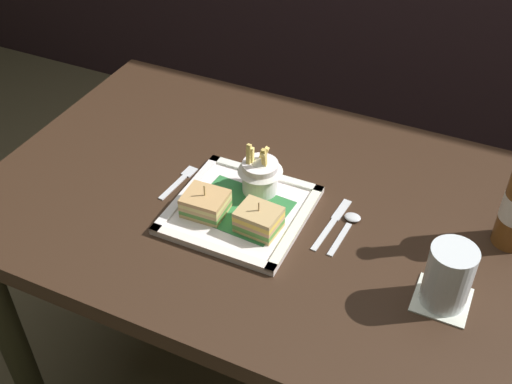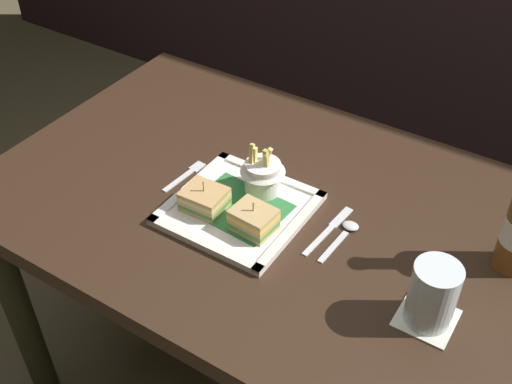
% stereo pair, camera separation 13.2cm
% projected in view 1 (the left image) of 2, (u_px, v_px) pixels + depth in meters
% --- Properties ---
extents(dining_table, '(1.27, 0.82, 0.76)m').
position_uv_depth(dining_table, '(271.00, 236.00, 1.43)').
color(dining_table, '#332115').
rests_on(dining_table, ground_plane).
extents(square_plate, '(0.28, 0.28, 0.02)m').
position_uv_depth(square_plate, '(240.00, 210.00, 1.33)').
color(square_plate, white).
rests_on(square_plate, dining_table).
extents(sandwich_half_left, '(0.09, 0.08, 0.07)m').
position_uv_depth(sandwich_half_left, '(205.00, 204.00, 1.30)').
color(sandwich_half_left, tan).
rests_on(sandwich_half_left, square_plate).
extents(sandwich_half_right, '(0.09, 0.08, 0.07)m').
position_uv_depth(sandwich_half_right, '(259.00, 220.00, 1.26)').
color(sandwich_half_right, tan).
rests_on(sandwich_half_right, square_plate).
extents(fries_cup, '(0.10, 0.10, 0.12)m').
position_uv_depth(fries_cup, '(260.00, 171.00, 1.34)').
color(fries_cup, white).
rests_on(fries_cup, square_plate).
extents(drink_coaster, '(0.10, 0.10, 0.00)m').
position_uv_depth(drink_coaster, '(442.00, 300.00, 1.15)').
color(drink_coaster, silver).
rests_on(drink_coaster, dining_table).
extents(water_glass, '(0.08, 0.08, 0.13)m').
position_uv_depth(water_glass, '(448.00, 279.00, 1.11)').
color(water_glass, silver).
rests_on(water_glass, dining_table).
extents(fork, '(0.03, 0.13, 0.00)m').
position_uv_depth(fork, '(180.00, 180.00, 1.41)').
color(fork, silver).
rests_on(fork, dining_table).
extents(knife, '(0.03, 0.17, 0.00)m').
position_uv_depth(knife, '(333.00, 222.00, 1.31)').
color(knife, silver).
rests_on(knife, dining_table).
extents(spoon, '(0.04, 0.14, 0.01)m').
position_uv_depth(spoon, '(349.00, 223.00, 1.30)').
color(spoon, silver).
rests_on(spoon, dining_table).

